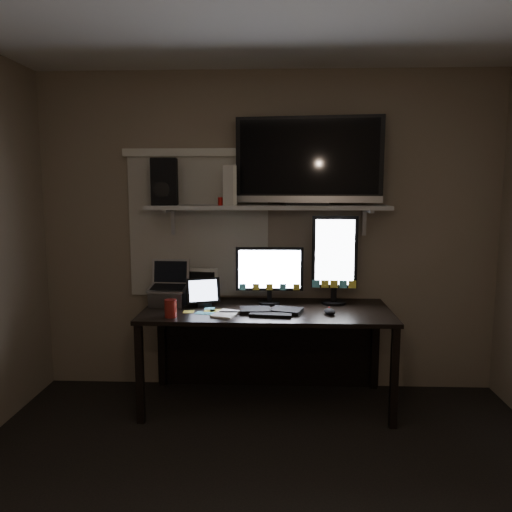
# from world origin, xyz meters

# --- Properties ---
(back_wall) EXTENTS (3.60, 0.00, 3.60)m
(back_wall) POSITION_xyz_m (0.00, 1.80, 1.25)
(back_wall) COLOR #7F6F5B
(back_wall) RESTS_ON floor
(window_blinds) EXTENTS (1.10, 0.02, 1.10)m
(window_blinds) POSITION_xyz_m (-0.55, 1.79, 1.30)
(window_blinds) COLOR beige
(window_blinds) RESTS_ON back_wall
(desk) EXTENTS (1.80, 0.75, 0.73)m
(desk) POSITION_xyz_m (0.00, 1.55, 0.55)
(desk) COLOR black
(desk) RESTS_ON floor
(wall_shelf) EXTENTS (1.80, 0.35, 0.03)m
(wall_shelf) POSITION_xyz_m (0.00, 1.62, 1.46)
(wall_shelf) COLOR #A8A8A3
(wall_shelf) RESTS_ON back_wall
(monitor_landscape) EXTENTS (0.51, 0.07, 0.45)m
(monitor_landscape) POSITION_xyz_m (0.02, 1.58, 0.95)
(monitor_landscape) COLOR black
(monitor_landscape) RESTS_ON desk
(monitor_portrait) EXTENTS (0.35, 0.08, 0.68)m
(monitor_portrait) POSITION_xyz_m (0.51, 1.62, 1.07)
(monitor_portrait) COLOR black
(monitor_portrait) RESTS_ON desk
(keyboard) EXTENTS (0.46, 0.22, 0.03)m
(keyboard) POSITION_xyz_m (0.03, 1.33, 0.74)
(keyboard) COLOR black
(keyboard) RESTS_ON desk
(mouse) EXTENTS (0.10, 0.13, 0.04)m
(mouse) POSITION_xyz_m (0.44, 1.29, 0.75)
(mouse) COLOR black
(mouse) RESTS_ON desk
(notepad) EXTENTS (0.22, 0.25, 0.01)m
(notepad) POSITION_xyz_m (-0.28, 1.25, 0.74)
(notepad) COLOR silver
(notepad) RESTS_ON desk
(tablet) EXTENTS (0.27, 0.18, 0.22)m
(tablet) POSITION_xyz_m (-0.47, 1.49, 0.84)
(tablet) COLOR black
(tablet) RESTS_ON desk
(file_sorter) EXTENTS (0.21, 0.13, 0.25)m
(file_sorter) POSITION_xyz_m (-0.51, 1.66, 0.86)
(file_sorter) COLOR black
(file_sorter) RESTS_ON desk
(laptop) EXTENTS (0.30, 0.25, 0.33)m
(laptop) POSITION_xyz_m (-0.74, 1.52, 0.89)
(laptop) COLOR #A2A3A7
(laptop) RESTS_ON desk
(cup) EXTENTS (0.10, 0.10, 0.12)m
(cup) POSITION_xyz_m (-0.66, 1.18, 0.79)
(cup) COLOR maroon
(cup) RESTS_ON desk
(sticky_notes) EXTENTS (0.34, 0.25, 0.00)m
(sticky_notes) POSITION_xyz_m (-0.48, 1.34, 0.73)
(sticky_notes) COLOR yellow
(sticky_notes) RESTS_ON desk
(tv) EXTENTS (1.10, 0.32, 0.65)m
(tv) POSITION_xyz_m (0.30, 1.64, 1.81)
(tv) COLOR black
(tv) RESTS_ON wall_shelf
(game_console) EXTENTS (0.13, 0.25, 0.29)m
(game_console) POSITION_xyz_m (-0.29, 1.64, 1.63)
(game_console) COLOR beige
(game_console) RESTS_ON wall_shelf
(speaker) EXTENTS (0.22, 0.26, 0.35)m
(speaker) POSITION_xyz_m (-0.77, 1.61, 1.65)
(speaker) COLOR black
(speaker) RESTS_ON wall_shelf
(bottles) EXTENTS (0.23, 0.08, 0.14)m
(bottles) POSITION_xyz_m (-0.30, 1.55, 1.55)
(bottles) COLOR #A50F0C
(bottles) RESTS_ON wall_shelf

